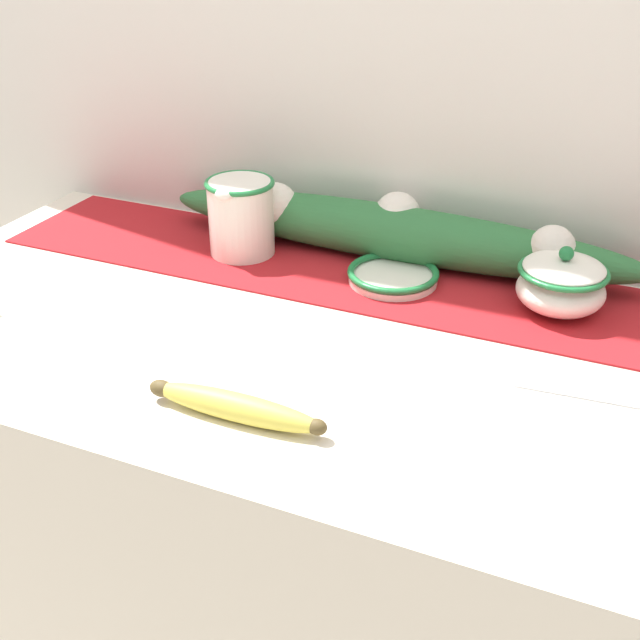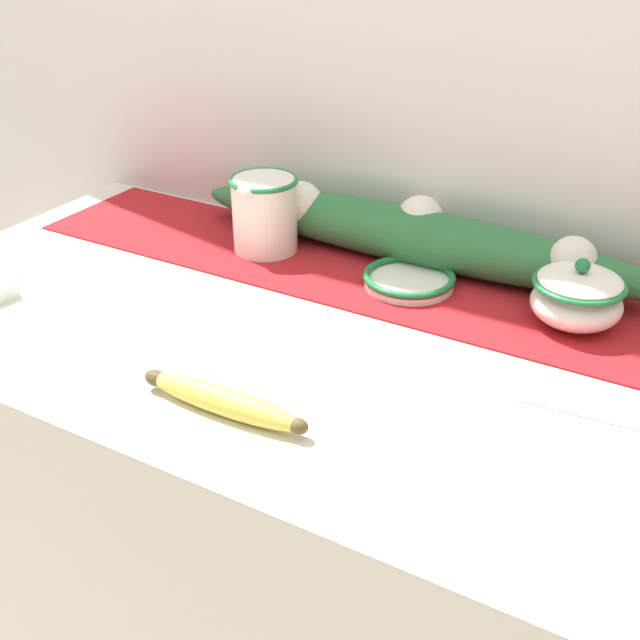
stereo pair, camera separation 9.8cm
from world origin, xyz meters
The scene contains 8 objects.
countertop centered at (0.00, 0.00, 0.45)m, with size 1.31×0.63×0.91m, color beige.
back_wall centered at (0.00, 0.33, 1.20)m, with size 2.11×0.04×2.40m, color silver.
table_runner centered at (0.00, 0.19, 0.91)m, with size 1.20×0.23×0.00m, color #A8191E.
cream_pitcher centered at (-0.22, 0.19, 0.97)m, with size 0.11×0.13×0.12m.
sugar_bowl centered at (0.27, 0.19, 0.95)m, with size 0.12×0.12×0.10m.
small_dish centered at (0.03, 0.18, 0.92)m, with size 0.13×0.13×0.02m.
banana centered at (-0.02, -0.20, 0.92)m, with size 0.22×0.04×0.03m.
poinsettia_garland centered at (0.00, 0.26, 0.96)m, with size 0.77×0.10×0.10m.
Camera 1 is at (0.35, -0.83, 1.43)m, focal length 45.00 mm.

